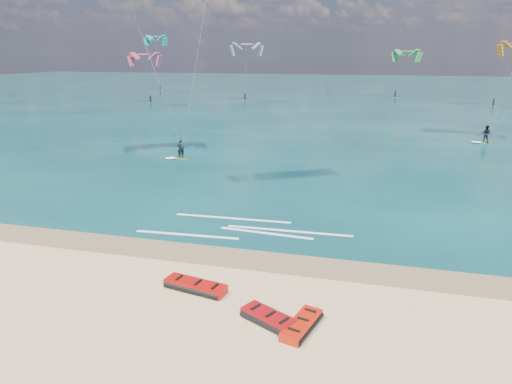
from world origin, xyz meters
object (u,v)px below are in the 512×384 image
packed_kite_mid (268,322)px  packed_kite_right (302,329)px  packed_kite_left (196,290)px  kitesurfer_main (173,56)px

packed_kite_mid → packed_kite_right: packed_kite_mid is taller
packed_kite_left → kitesurfer_main: kitesurfer_main is taller
packed_kite_left → packed_kite_mid: bearing=-13.3°
packed_kite_right → packed_kite_mid: bearing=99.3°
packed_kite_left → kitesurfer_main: (-9.06, 18.97, 9.37)m
packed_kite_right → kitesurfer_main: size_ratio=0.13×
packed_kite_right → kitesurfer_main: kitesurfer_main is taller
packed_kite_left → kitesurfer_main: 23.02m
packed_kite_right → kitesurfer_main: (-13.84, 20.71, 9.37)m
packed_kite_mid → kitesurfer_main: size_ratio=0.13×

